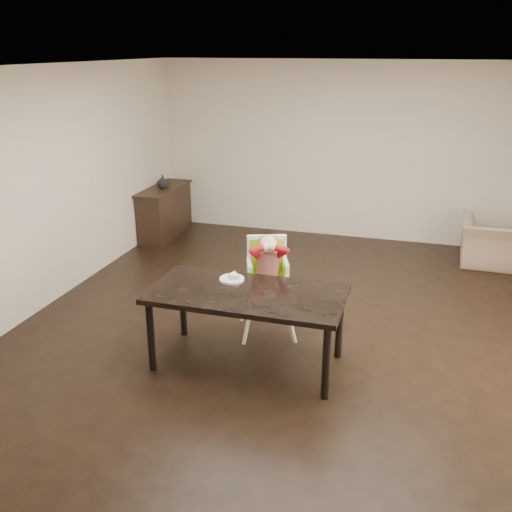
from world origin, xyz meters
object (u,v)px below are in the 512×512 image
(high_chair, at_px, (268,264))
(armchair, at_px, (499,235))
(dining_table, at_px, (247,300))
(sideboard, at_px, (165,212))

(high_chair, height_order, armchair, high_chair)
(dining_table, height_order, high_chair, high_chair)
(dining_table, relative_size, sideboard, 1.43)
(dining_table, distance_m, sideboard, 4.19)
(high_chair, bearing_deg, armchair, 27.48)
(armchair, bearing_deg, sideboard, 3.48)
(dining_table, xyz_separation_m, sideboard, (-2.44, 3.39, -0.27))
(dining_table, height_order, armchair, armchair)
(dining_table, xyz_separation_m, high_chair, (0.00, 0.71, 0.10))
(high_chair, height_order, sideboard, high_chair)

